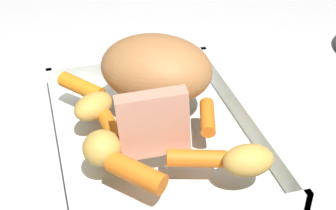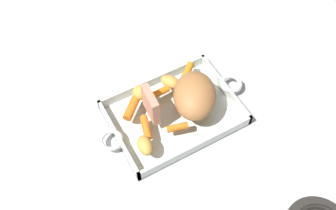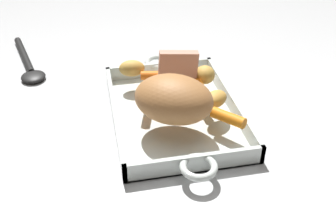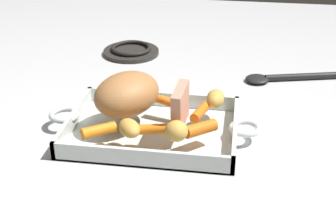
{
  "view_description": "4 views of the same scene",
  "coord_description": "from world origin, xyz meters",
  "px_view_note": "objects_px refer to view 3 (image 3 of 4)",
  "views": [
    {
      "loc": [
        -0.49,
        0.13,
        0.41
      ],
      "look_at": [
        -0.02,
        -0.01,
        0.07
      ],
      "focal_mm": 53.74,
      "sensor_mm": 36.0,
      "label": 1
    },
    {
      "loc": [
        -0.29,
        -0.49,
        0.91
      ],
      "look_at": [
        -0.01,
        0.01,
        0.05
      ],
      "focal_mm": 41.87,
      "sensor_mm": 36.0,
      "label": 2
    },
    {
      "loc": [
        0.66,
        -0.15,
        0.49
      ],
      "look_at": [
        0.03,
        -0.02,
        0.05
      ],
      "focal_mm": 43.83,
      "sensor_mm": 36.0,
      "label": 3
    },
    {
      "loc": [
        -0.16,
        0.85,
        0.51
      ],
      "look_at": [
        -0.03,
        -0.01,
        0.06
      ],
      "focal_mm": 52.92,
      "sensor_mm": 36.0,
      "label": 4
    }
  ],
  "objects_px": {
    "baby_carrot_short": "(202,91)",
    "baby_carrot_northwest": "(228,118)",
    "potato_near_roast": "(205,75)",
    "roast_slice_thick": "(178,69)",
    "serving_spoon": "(28,64)",
    "baby_carrot_northeast": "(187,70)",
    "potato_golden_large": "(132,68)",
    "baby_carrot_long": "(156,75)",
    "baby_carrot_center_right": "(144,95)",
    "roasting_dish": "(174,112)",
    "potato_golden_small": "(215,99)",
    "pork_roast": "(174,99)"
  },
  "relations": [
    {
      "from": "baby_carrot_short",
      "to": "baby_carrot_center_right",
      "type": "bearing_deg",
      "value": -94.26
    },
    {
      "from": "baby_carrot_long",
      "to": "baby_carrot_center_right",
      "type": "bearing_deg",
      "value": -28.33
    },
    {
      "from": "potato_golden_large",
      "to": "baby_carrot_northwest",
      "type": "bearing_deg",
      "value": 35.87
    },
    {
      "from": "baby_carrot_long",
      "to": "roasting_dish",
      "type": "bearing_deg",
      "value": 12.1
    },
    {
      "from": "baby_carrot_short",
      "to": "baby_carrot_long",
      "type": "xyz_separation_m",
      "value": [
        -0.08,
        -0.08,
        0.0
      ]
    },
    {
      "from": "roasting_dish",
      "to": "baby_carrot_long",
      "type": "distance_m",
      "value": 0.1
    },
    {
      "from": "roasting_dish",
      "to": "roast_slice_thick",
      "type": "relative_size",
      "value": 5.48
    },
    {
      "from": "baby_carrot_center_right",
      "to": "potato_near_roast",
      "type": "bearing_deg",
      "value": 104.86
    },
    {
      "from": "baby_carrot_short",
      "to": "potato_near_roast",
      "type": "height_order",
      "value": "potato_near_roast"
    },
    {
      "from": "potato_golden_large",
      "to": "serving_spoon",
      "type": "distance_m",
      "value": 0.29
    },
    {
      "from": "baby_carrot_long",
      "to": "baby_carrot_center_right",
      "type": "xyz_separation_m",
      "value": [
        0.07,
        -0.04,
        -0.0
      ]
    },
    {
      "from": "pork_roast",
      "to": "baby_carrot_short",
      "type": "bearing_deg",
      "value": 132.54
    },
    {
      "from": "roast_slice_thick",
      "to": "baby_carrot_short",
      "type": "relative_size",
      "value": 1.26
    },
    {
      "from": "potato_near_roast",
      "to": "serving_spoon",
      "type": "height_order",
      "value": "potato_near_roast"
    },
    {
      "from": "potato_near_roast",
      "to": "potato_golden_large",
      "type": "bearing_deg",
      "value": -112.89
    },
    {
      "from": "baby_carrot_northwest",
      "to": "potato_near_roast",
      "type": "height_order",
      "value": "potato_near_roast"
    },
    {
      "from": "potato_near_roast",
      "to": "baby_carrot_center_right",
      "type": "bearing_deg",
      "value": -75.14
    },
    {
      "from": "potato_golden_small",
      "to": "serving_spoon",
      "type": "xyz_separation_m",
      "value": [
        -0.31,
        -0.38,
        -0.04
      ]
    },
    {
      "from": "baby_carrot_long",
      "to": "potato_golden_large",
      "type": "height_order",
      "value": "potato_golden_large"
    },
    {
      "from": "potato_golden_large",
      "to": "baby_carrot_long",
      "type": "bearing_deg",
      "value": 60.83
    },
    {
      "from": "potato_golden_small",
      "to": "potato_golden_large",
      "type": "xyz_separation_m",
      "value": [
        -0.15,
        -0.14,
        0.0
      ]
    },
    {
      "from": "potato_golden_large",
      "to": "serving_spoon",
      "type": "bearing_deg",
      "value": -123.07
    },
    {
      "from": "baby_carrot_northwest",
      "to": "baby_carrot_northeast",
      "type": "bearing_deg",
      "value": -170.23
    },
    {
      "from": "baby_carrot_center_right",
      "to": "potato_golden_large",
      "type": "xyz_separation_m",
      "value": [
        -0.1,
        -0.01,
        0.01
      ]
    },
    {
      "from": "potato_golden_small",
      "to": "pork_roast",
      "type": "bearing_deg",
      "value": -74.96
    },
    {
      "from": "baby_carrot_northwest",
      "to": "potato_golden_large",
      "type": "xyz_separation_m",
      "value": [
        -0.21,
        -0.15,
        0.01
      ]
    },
    {
      "from": "baby_carrot_short",
      "to": "baby_carrot_northwest",
      "type": "distance_m",
      "value": 0.1
    },
    {
      "from": "baby_carrot_northeast",
      "to": "baby_carrot_center_right",
      "type": "relative_size",
      "value": 1.19
    },
    {
      "from": "roast_slice_thick",
      "to": "potato_near_roast",
      "type": "bearing_deg",
      "value": 90.79
    },
    {
      "from": "pork_roast",
      "to": "baby_carrot_long",
      "type": "distance_m",
      "value": 0.15
    },
    {
      "from": "roasting_dish",
      "to": "serving_spoon",
      "type": "height_order",
      "value": "roasting_dish"
    },
    {
      "from": "baby_carrot_northwest",
      "to": "roasting_dish",
      "type": "bearing_deg",
      "value": -136.96
    },
    {
      "from": "pork_roast",
      "to": "serving_spoon",
      "type": "bearing_deg",
      "value": -138.34
    },
    {
      "from": "baby_carrot_long",
      "to": "potato_golden_large",
      "type": "distance_m",
      "value": 0.06
    },
    {
      "from": "baby_carrot_short",
      "to": "baby_carrot_long",
      "type": "distance_m",
      "value": 0.11
    },
    {
      "from": "baby_carrot_northeast",
      "to": "baby_carrot_northwest",
      "type": "relative_size",
      "value": 0.99
    },
    {
      "from": "roast_slice_thick",
      "to": "baby_carrot_northeast",
      "type": "height_order",
      "value": "roast_slice_thick"
    },
    {
      "from": "roasting_dish",
      "to": "potato_golden_small",
      "type": "xyz_separation_m",
      "value": [
        0.03,
        0.07,
        0.04
      ]
    },
    {
      "from": "roasting_dish",
      "to": "serving_spoon",
      "type": "xyz_separation_m",
      "value": [
        -0.28,
        -0.31,
        -0.0
      ]
    },
    {
      "from": "roast_slice_thick",
      "to": "baby_carrot_center_right",
      "type": "height_order",
      "value": "roast_slice_thick"
    },
    {
      "from": "roasting_dish",
      "to": "baby_carrot_short",
      "type": "bearing_deg",
      "value": 103.1
    },
    {
      "from": "pork_roast",
      "to": "potato_golden_small",
      "type": "xyz_separation_m",
      "value": [
        -0.02,
        0.09,
        -0.03
      ]
    },
    {
      "from": "roast_slice_thick",
      "to": "serving_spoon",
      "type": "xyz_separation_m",
      "value": [
        -0.22,
        -0.33,
        -0.07
      ]
    },
    {
      "from": "potato_near_roast",
      "to": "roasting_dish",
      "type": "bearing_deg",
      "value": -52.96
    },
    {
      "from": "roast_slice_thick",
      "to": "potato_golden_large",
      "type": "relative_size",
      "value": 1.42
    },
    {
      "from": "roasting_dish",
      "to": "roast_slice_thick",
      "type": "xyz_separation_m",
      "value": [
        -0.06,
        0.02,
        0.07
      ]
    },
    {
      "from": "roasting_dish",
      "to": "baby_carrot_northwest",
      "type": "bearing_deg",
      "value": 43.04
    },
    {
      "from": "roasting_dish",
      "to": "baby_carrot_center_right",
      "type": "distance_m",
      "value": 0.07
    },
    {
      "from": "baby_carrot_northeast",
      "to": "potato_golden_large",
      "type": "distance_m",
      "value": 0.12
    },
    {
      "from": "pork_roast",
      "to": "serving_spoon",
      "type": "xyz_separation_m",
      "value": [
        -0.33,
        -0.29,
        -0.07
      ]
    }
  ]
}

